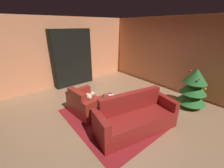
% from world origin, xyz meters
% --- Properties ---
extents(ground_plane, '(7.21, 7.21, 0.00)m').
position_xyz_m(ground_plane, '(0.00, 0.00, 0.00)').
color(ground_plane, '#956E4E').
extents(wall_back, '(6.12, 0.06, 2.71)m').
position_xyz_m(wall_back, '(0.00, 2.83, 1.36)').
color(wall_back, '#D48255').
rests_on(wall_back, ground).
extents(wall_left, '(0.06, 5.72, 2.71)m').
position_xyz_m(wall_left, '(-3.03, 0.00, 1.36)').
color(wall_left, '#D48255').
rests_on(wall_left, ground).
extents(area_rug, '(2.60, 2.02, 0.01)m').
position_xyz_m(area_rug, '(0.17, -0.30, 0.00)').
color(area_rug, maroon).
rests_on(area_rug, ground).
extents(bookshelf_unit, '(0.36, 1.62, 2.27)m').
position_xyz_m(bookshelf_unit, '(-2.78, 0.15, 1.11)').
color(bookshelf_unit, black).
rests_on(bookshelf_unit, ground).
extents(armchair_red, '(1.09, 0.85, 0.80)m').
position_xyz_m(armchair_red, '(-0.46, -0.67, 0.29)').
color(armchair_red, maroon).
rests_on(armchair_red, ground).
extents(couch_red, '(1.10, 2.09, 0.91)m').
position_xyz_m(couch_red, '(0.92, -0.12, 0.31)').
color(couch_red, maroon).
rests_on(couch_red, ground).
extents(coffee_table, '(0.76, 0.76, 0.47)m').
position_xyz_m(coffee_table, '(0.03, -0.20, 0.43)').
color(coffee_table, black).
rests_on(coffee_table, ground).
extents(book_stack_on_table, '(0.25, 0.18, 0.07)m').
position_xyz_m(book_stack_on_table, '(0.07, -0.16, 0.51)').
color(book_stack_on_table, '#C03E2A').
rests_on(book_stack_on_table, coffee_table).
extents(bottle_on_table, '(0.07, 0.07, 0.25)m').
position_xyz_m(bottle_on_table, '(0.04, -0.41, 0.57)').
color(bottle_on_table, '#195720').
rests_on(bottle_on_table, coffee_table).
extents(decorated_tree, '(0.85, 0.85, 1.23)m').
position_xyz_m(decorated_tree, '(1.25, 2.07, 0.64)').
color(decorated_tree, brown).
rests_on(decorated_tree, ground).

